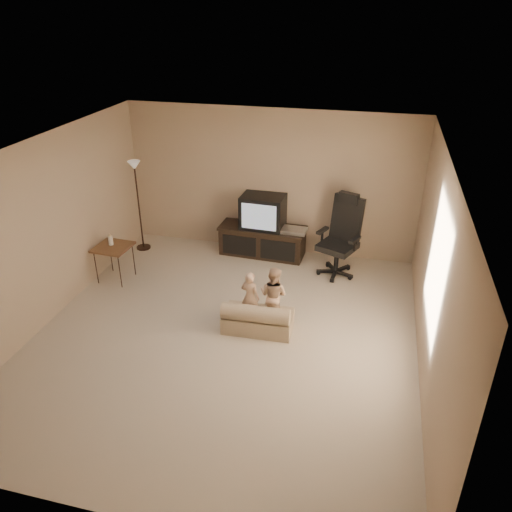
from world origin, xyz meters
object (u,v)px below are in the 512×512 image
(tv_stand, at_px, (263,231))
(floor_lamp, at_px, (137,186))
(toddler_left, at_px, (250,297))
(office_chair, at_px, (340,246))
(side_table, at_px, (113,247))
(toddler_right, at_px, (273,295))
(child_sofa, at_px, (257,319))

(tv_stand, distance_m, floor_lamp, 2.30)
(toddler_left, bearing_deg, office_chair, -107.24)
(tv_stand, distance_m, side_table, 2.54)
(side_table, bearing_deg, office_chair, 17.27)
(office_chair, xyz_separation_m, toddler_left, (-1.06, -1.69, -0.10))
(floor_lamp, bearing_deg, tv_stand, 7.95)
(toddler_left, relative_size, toddler_right, 0.91)
(tv_stand, bearing_deg, office_chair, -12.32)
(floor_lamp, height_order, toddler_left, floor_lamp)
(tv_stand, height_order, child_sofa, tv_stand)
(floor_lamp, relative_size, child_sofa, 1.71)
(floor_lamp, relative_size, toddler_left, 2.11)
(tv_stand, bearing_deg, side_table, -143.09)
(side_table, xyz_separation_m, floor_lamp, (-0.07, 1.13, 0.62))
(child_sofa, xyz_separation_m, toddler_left, (-0.15, 0.21, 0.20))
(tv_stand, bearing_deg, floor_lamp, -169.56)
(office_chair, height_order, toddler_left, office_chair)
(office_chair, height_order, child_sofa, office_chair)
(tv_stand, xyz_separation_m, toddler_right, (0.61, -1.98, -0.03))
(office_chair, distance_m, floor_lamp, 3.59)
(toddler_right, bearing_deg, floor_lamp, -13.64)
(office_chair, distance_m, toddler_left, 1.99)
(toddler_left, xyz_separation_m, toddler_right, (0.31, 0.07, 0.04))
(floor_lamp, height_order, toddler_right, floor_lamp)
(tv_stand, relative_size, floor_lamp, 0.95)
(tv_stand, height_order, toddler_right, tv_stand)
(office_chair, xyz_separation_m, side_table, (-3.45, -1.07, 0.09))
(toddler_left, bearing_deg, toddler_right, -153.04)
(child_sofa, bearing_deg, toddler_right, 58.11)
(side_table, distance_m, child_sofa, 2.70)
(toddler_right, bearing_deg, toddler_left, 29.55)
(toddler_left, distance_m, toddler_right, 0.32)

